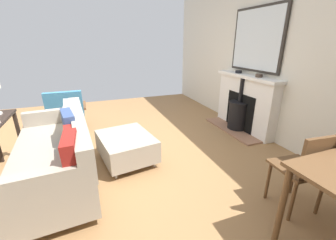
% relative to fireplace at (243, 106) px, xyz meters
% --- Properties ---
extents(ground_plane, '(5.17, 6.38, 0.01)m').
position_rel_fireplace_xyz_m(ground_plane, '(2.39, 0.15, -0.46)').
color(ground_plane, olive).
extents(wall_left, '(0.12, 6.38, 2.71)m').
position_rel_fireplace_xyz_m(wall_left, '(-0.19, 0.15, 0.90)').
color(wall_left, beige).
rests_on(wall_left, ground).
extents(fireplace, '(0.51, 1.46, 1.02)m').
position_rel_fireplace_xyz_m(fireplace, '(0.00, 0.00, 0.00)').
color(fireplace, '#93664C').
rests_on(fireplace, ground).
extents(mirror_over_mantel, '(0.04, 1.15, 1.04)m').
position_rel_fireplace_xyz_m(mirror_over_mantel, '(-0.11, 0.00, 1.15)').
color(mirror_over_mantel, '#2D2823').
extents(mantel_bowl_near, '(0.12, 0.12, 0.05)m').
position_rel_fireplace_xyz_m(mantel_bowl_near, '(-0.01, -0.25, 0.60)').
color(mantel_bowl_near, black).
rests_on(mantel_bowl_near, fireplace).
extents(mantel_bowl_far, '(0.12, 0.12, 0.06)m').
position_rel_fireplace_xyz_m(mantel_bowl_far, '(-0.01, 0.27, 0.60)').
color(mantel_bowl_far, '#47382D').
rests_on(mantel_bowl_far, fireplace).
extents(sofa, '(0.92, 1.89, 0.83)m').
position_rel_fireplace_xyz_m(sofa, '(3.05, 0.59, -0.08)').
color(sofa, '#B2B2B7').
rests_on(sofa, ground).
extents(ottoman, '(0.77, 0.91, 0.38)m').
position_rel_fireplace_xyz_m(ottoman, '(2.24, 0.41, -0.22)').
color(ottoman, '#B2B2B7').
rests_on(ottoman, ground).
extents(armchair_accent, '(0.68, 0.59, 0.78)m').
position_rel_fireplace_xyz_m(armchair_accent, '(3.06, -1.03, -0.02)').
color(armchair_accent, brown).
rests_on(armchair_accent, ground).
extents(dining_chair_near_fireplace, '(0.43, 0.43, 0.84)m').
position_rel_fireplace_xyz_m(dining_chair_near_fireplace, '(0.87, 1.94, 0.05)').
color(dining_chair_near_fireplace, brown).
rests_on(dining_chair_near_fireplace, ground).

